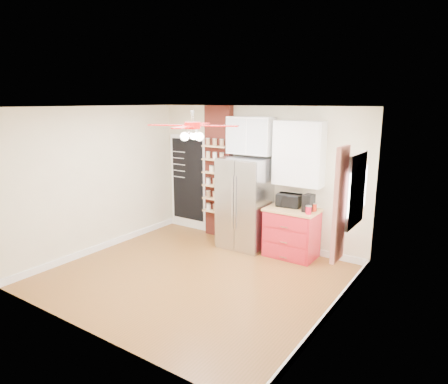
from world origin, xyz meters
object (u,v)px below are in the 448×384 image
Objects in this scene: toaster_oven at (289,200)px; coffee_maker at (309,203)px; fridge at (245,203)px; red_cabinet at (292,233)px; ceiling_fan at (192,126)px; pantry_jar_oats at (212,169)px; canister_left at (309,210)px.

coffee_maker is at bearing -22.45° from toaster_oven.
fridge is at bearing -178.27° from toaster_oven.
red_cabinet is at bearing -177.76° from coffee_maker.
ceiling_fan is 2.25m from pantry_jar_oats.
ceiling_fan is 2.46m from canister_left.
red_cabinet is at bearing -3.42° from pantry_jar_oats.
coffee_maker is (1.22, 1.67, -1.37)m from ceiling_fan.
red_cabinet is at bearing 155.19° from canister_left.
pantry_jar_oats is (-1.86, 0.11, 0.98)m from red_cabinet.
coffee_maker is (0.42, -0.11, 0.03)m from toaster_oven.
canister_left is at bearing 49.47° from ceiling_fan.
coffee_maker reaches higher than toaster_oven.
fridge reaches higher than canister_left.
coffee_maker is at bearing -3.22° from pantry_jar_oats.
ceiling_fan is 2.40m from toaster_oven.
toaster_oven is 3.56× the size of pantry_jar_oats.
ceiling_fan reaches higher than canister_left.
pantry_jar_oats is at bearing 171.38° from toaster_oven.
pantry_jar_oats is at bearing -179.05° from coffee_maker.
red_cabinet is 0.66m from canister_left.
toaster_oven is at bearing 9.90° from fridge.
coffee_maker reaches higher than canister_left.
coffee_maker is at bearing -1.92° from red_cabinet.
fridge is 5.75× the size of coffee_maker.
toaster_oven is at bearing 65.87° from ceiling_fan.
fridge is at bearing -174.03° from coffee_maker.
ceiling_fan reaches higher than fridge.
toaster_oven reaches higher than red_cabinet.
ceiling_fan reaches higher than toaster_oven.
fridge is at bearing 174.84° from canister_left.
pantry_jar_oats is (-1.74, 0.01, 0.41)m from toaster_oven.
fridge is 1.86× the size of red_cabinet.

